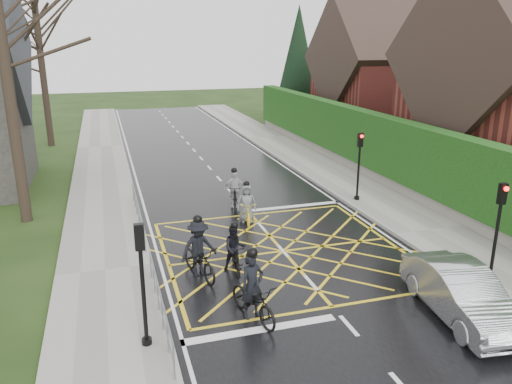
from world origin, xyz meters
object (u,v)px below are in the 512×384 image
cyclist_mid (199,254)px  car (461,293)px  cyclist_rear (253,296)px  cyclist_back (235,253)px  cyclist_front (235,193)px  cyclist_lead (247,208)px

cyclist_mid → car: 7.61m
cyclist_rear → car: size_ratio=0.52×
cyclist_rear → cyclist_back: bearing=68.5°
cyclist_rear → cyclist_mid: cyclist_rear is taller
cyclist_back → car: cyclist_back is taller
cyclist_rear → cyclist_mid: 3.04m
cyclist_rear → cyclist_mid: size_ratio=1.00×
cyclist_back → car: 6.71m
cyclist_rear → cyclist_back: size_ratio=1.30×
cyclist_front → cyclist_lead: size_ratio=1.01×
cyclist_rear → cyclist_front: bearing=62.3°
cyclist_lead → car: (3.44, -8.61, 0.09)m
cyclist_rear → cyclist_front: size_ratio=1.17×
cyclist_front → car: 11.12m
cyclist_back → cyclist_mid: cyclist_mid is taller
cyclist_back → cyclist_mid: size_ratio=0.77×
cyclist_rear → car: 5.52m
cyclist_back → cyclist_lead: 4.46m
cyclist_back → cyclist_lead: (1.59, 4.16, -0.02)m
cyclist_mid → cyclist_rear: bearing=-88.7°
cyclist_back → cyclist_mid: (-1.17, -0.02, 0.11)m
cyclist_lead → car: bearing=-57.8°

